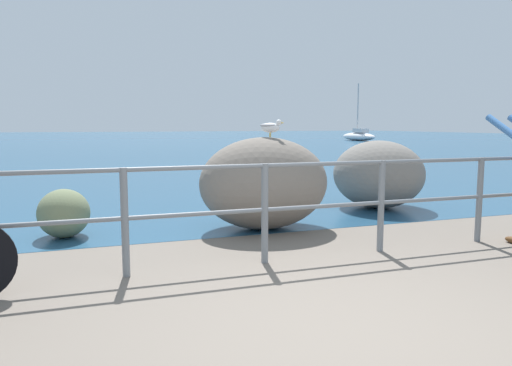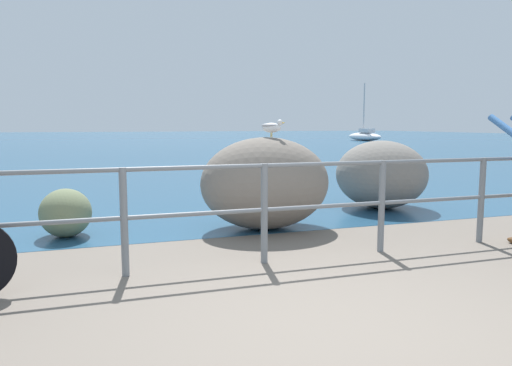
% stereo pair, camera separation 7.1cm
% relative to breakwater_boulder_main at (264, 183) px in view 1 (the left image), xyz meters
% --- Properties ---
extents(ground_plane, '(120.00, 120.00, 0.10)m').
position_rel_breakwater_boulder_main_xyz_m(ground_plane, '(-0.56, 16.67, -0.67)').
color(ground_plane, '#6B6056').
extents(sea_surface, '(120.00, 90.00, 0.01)m').
position_rel_breakwater_boulder_main_xyz_m(sea_surface, '(-0.56, 44.67, -0.62)').
color(sea_surface, navy).
rests_on(sea_surface, ground_plane).
extents(promenade_railing, '(8.33, 0.07, 1.02)m').
position_rel_breakwater_boulder_main_xyz_m(promenade_railing, '(-0.56, -1.54, 0.02)').
color(promenade_railing, slate).
rests_on(promenade_railing, ground_plane).
extents(breakwater_boulder_main, '(1.77, 1.32, 1.24)m').
position_rel_breakwater_boulder_main_xyz_m(breakwater_boulder_main, '(0.00, 0.00, 0.00)').
color(breakwater_boulder_main, slate).
rests_on(breakwater_boulder_main, ground).
extents(breakwater_boulder_left, '(0.63, 0.78, 0.61)m').
position_rel_breakwater_boulder_main_xyz_m(breakwater_boulder_left, '(-2.55, 0.35, -0.32)').
color(breakwater_boulder_left, '#6D7653').
rests_on(breakwater_boulder_left, ground).
extents(breakwater_boulder_right, '(1.49, 1.58, 1.14)m').
position_rel_breakwater_boulder_main_xyz_m(breakwater_boulder_right, '(2.40, 0.92, -0.05)').
color(breakwater_boulder_right, slate).
rests_on(breakwater_boulder_right, ground).
extents(seagull, '(0.31, 0.27, 0.23)m').
position_rel_breakwater_boulder_main_xyz_m(seagull, '(0.08, -0.02, 0.76)').
color(seagull, gold).
rests_on(seagull, breakwater_boulder_main).
extents(sailboat, '(1.57, 4.47, 4.90)m').
position_rel_breakwater_boulder_main_xyz_m(sailboat, '(19.92, 30.46, -0.20)').
color(sailboat, white).
rests_on(sailboat, sea_surface).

